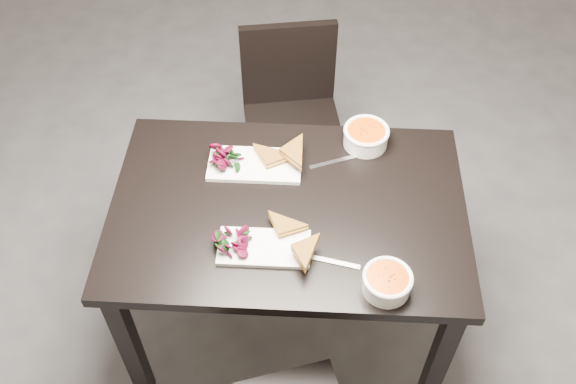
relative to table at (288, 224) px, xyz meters
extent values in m
plane|color=#47474C|center=(-0.30, 0.37, -0.65)|extent=(5.00, 5.00, 0.00)
cube|color=black|center=(0.00, 0.00, 0.08)|extent=(1.20, 0.80, 0.04)
cube|color=black|center=(-0.54, -0.34, -0.30)|extent=(0.06, 0.06, 0.71)
cube|color=black|center=(0.54, -0.34, -0.30)|extent=(0.06, 0.06, 0.71)
cube|color=black|center=(-0.54, 0.34, -0.30)|extent=(0.06, 0.06, 0.71)
cube|color=black|center=(0.54, 0.34, -0.30)|extent=(0.06, 0.06, 0.71)
cube|color=black|center=(-0.01, 0.71, -0.22)|extent=(0.49, 0.49, 0.04)
cube|color=black|center=(-0.16, 0.50, -0.45)|extent=(0.05, 0.05, 0.41)
cube|color=black|center=(0.19, 0.56, -0.45)|extent=(0.05, 0.05, 0.41)
cube|color=black|center=(-0.22, 0.86, -0.45)|extent=(0.05, 0.05, 0.41)
cube|color=black|center=(0.13, 0.92, -0.45)|extent=(0.05, 0.05, 0.41)
cube|color=black|center=(-0.05, 0.90, 0.00)|extent=(0.42, 0.11, 0.40)
cube|color=white|center=(-0.07, -0.18, 0.11)|extent=(0.29, 0.15, 0.01)
cylinder|color=white|center=(0.31, -0.31, 0.13)|extent=(0.15, 0.15, 0.06)
cylinder|color=orange|center=(0.31, -0.31, 0.15)|extent=(0.13, 0.13, 0.02)
torus|color=white|center=(0.31, -0.31, 0.16)|extent=(0.15, 0.15, 0.01)
cube|color=silver|center=(0.15, -0.22, 0.10)|extent=(0.18, 0.05, 0.00)
cube|color=white|center=(-0.13, 0.17, 0.11)|extent=(0.33, 0.16, 0.02)
cylinder|color=white|center=(0.27, 0.31, 0.13)|extent=(0.16, 0.16, 0.06)
cylinder|color=orange|center=(0.27, 0.31, 0.16)|extent=(0.14, 0.14, 0.02)
torus|color=white|center=(0.27, 0.31, 0.17)|extent=(0.17, 0.17, 0.02)
cube|color=silver|center=(0.15, 0.21, 0.10)|extent=(0.17, 0.08, 0.00)
camera|label=1|loc=(0.07, -1.35, 1.74)|focal=39.42mm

